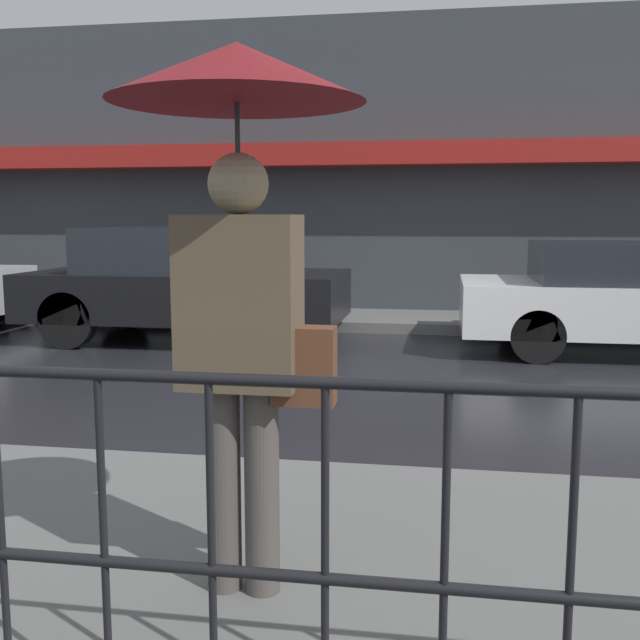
% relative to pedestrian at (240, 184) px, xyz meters
% --- Properties ---
extents(ground_plane, '(80.00, 80.00, 0.00)m').
position_rel_pedestrian_xyz_m(ground_plane, '(-0.05, 4.64, -1.76)').
color(ground_plane, black).
extents(sidewalk_near, '(28.00, 2.63, 0.15)m').
position_rel_pedestrian_xyz_m(sidewalk_near, '(-0.05, 0.30, -1.68)').
color(sidewalk_near, '#60605E').
rests_on(sidewalk_near, ground_plane).
extents(sidewalk_far, '(28.00, 1.66, 0.15)m').
position_rel_pedestrian_xyz_m(sidewalk_far, '(-0.05, 8.50, -1.68)').
color(sidewalk_far, '#60605E').
rests_on(sidewalk_far, ground_plane).
extents(lane_marking, '(25.20, 0.12, 0.01)m').
position_rel_pedestrian_xyz_m(lane_marking, '(-0.05, 4.64, -1.75)').
color(lane_marking, gold).
rests_on(lane_marking, ground_plane).
extents(building_storefront, '(28.00, 0.85, 4.77)m').
position_rel_pedestrian_xyz_m(building_storefront, '(-0.05, 9.45, 0.65)').
color(building_storefront, '#383D42').
rests_on(building_storefront, ground_plane).
extents(railing_foreground, '(12.00, 0.04, 1.05)m').
position_rel_pedestrian_xyz_m(railing_foreground, '(-0.05, -0.77, -0.95)').
color(railing_foreground, black).
rests_on(railing_foreground, sidewalk_near).
extents(pedestrian, '(0.96, 0.96, 2.12)m').
position_rel_pedestrian_xyz_m(pedestrian, '(0.00, 0.00, 0.00)').
color(pedestrian, '#4C4742').
rests_on(pedestrian, sidewalk_near).
extents(car_black, '(4.13, 1.89, 1.50)m').
position_rel_pedestrian_xyz_m(car_black, '(-2.64, 6.69, -0.99)').
color(car_black, black).
rests_on(car_black, ground_plane).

